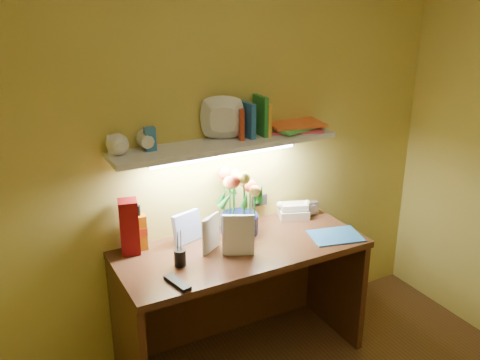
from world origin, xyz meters
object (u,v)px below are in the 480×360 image
object	(u,v)px
flower_bouquet	(240,202)
desk_clock	(311,208)
telephone	(293,209)
whisky_bottle	(139,228)
desk	(241,304)

from	to	relation	value
flower_bouquet	desk_clock	size ratio (longest dim) A/B	4.58
telephone	whisky_bottle	size ratio (longest dim) A/B	0.70
desk	whisky_bottle	world-z (taller)	whisky_bottle
telephone	whisky_bottle	world-z (taller)	whisky_bottle
flower_bouquet	whisky_bottle	bearing A→B (deg)	173.00
desk	desk_clock	xyz separation A→B (m)	(0.60, 0.18, 0.42)
flower_bouquet	whisky_bottle	distance (m)	0.59
whisky_bottle	flower_bouquet	bearing A→B (deg)	-7.00
telephone	desk	bearing A→B (deg)	-137.06
flower_bouquet	desk_clock	distance (m)	0.54
desk_clock	whisky_bottle	bearing A→B (deg)	-176.13
flower_bouquet	telephone	bearing A→B (deg)	4.47
desk	telephone	size ratio (longest dim) A/B	7.71
desk_clock	telephone	bearing A→B (deg)	178.98
desk_clock	desk	bearing A→B (deg)	-156.22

